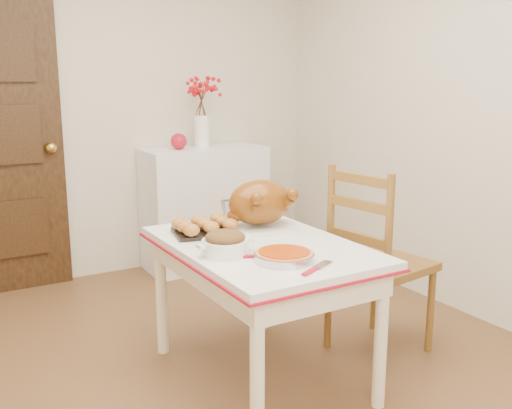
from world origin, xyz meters
TOP-DOWN VIEW (x-y plane):
  - floor at (0.00, 0.00)m, footprint 3.50×4.00m
  - wall_back at (0.00, 2.00)m, footprint 3.50×0.00m
  - wall_right at (1.75, 0.00)m, footprint 0.00×4.00m
  - sideboard at (0.74, 1.78)m, footprint 0.94×0.42m
  - kitchen_table at (0.19, 0.00)m, footprint 0.81×1.18m
  - chair_oak at (0.91, -0.06)m, footprint 0.52×0.52m
  - berry_vase at (0.73, 1.78)m, footprint 0.27×0.27m
  - apple at (0.54, 1.78)m, footprint 0.12×0.12m
  - turkey_platter at (0.32, 0.24)m, footprint 0.46×0.39m
  - pumpkin_pie at (0.13, -0.29)m, footprint 0.34×0.34m
  - stuffing_dish at (-0.04, -0.07)m, footprint 0.28×0.23m
  - rolls_tray at (0.03, 0.29)m, footprint 0.35×0.30m
  - pie_server at (0.19, -0.45)m, footprint 0.23×0.16m
  - carving_knife at (0.08, -0.20)m, footprint 0.25×0.15m
  - drinking_glass at (0.26, 0.48)m, footprint 0.09×0.09m
  - shaker_pair at (0.46, 0.43)m, footprint 0.09×0.04m

SIDE VIEW (x-z plane):
  - floor at x=0.00m, z-range 0.00..0.00m
  - kitchen_table at x=0.19m, z-range 0.00..0.70m
  - sideboard at x=0.74m, z-range 0.00..0.94m
  - chair_oak at x=0.91m, z-range 0.00..1.04m
  - pie_server at x=0.19m, z-range 0.70..0.72m
  - carving_knife at x=0.08m, z-range 0.70..0.72m
  - pumpkin_pie at x=0.13m, z-range 0.70..0.76m
  - rolls_tray at x=0.03m, z-range 0.70..0.79m
  - shaker_pair at x=0.46m, z-range 0.70..0.79m
  - stuffing_dish at x=-0.04m, z-range 0.70..0.81m
  - drinking_glass at x=0.26m, z-range 0.70..0.82m
  - turkey_platter at x=0.32m, z-range 0.70..0.96m
  - apple at x=0.54m, z-range 0.94..1.07m
  - berry_vase at x=0.73m, z-range 0.94..1.46m
  - wall_back at x=0.00m, z-range 0.00..2.50m
  - wall_right at x=1.75m, z-range 0.00..2.50m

